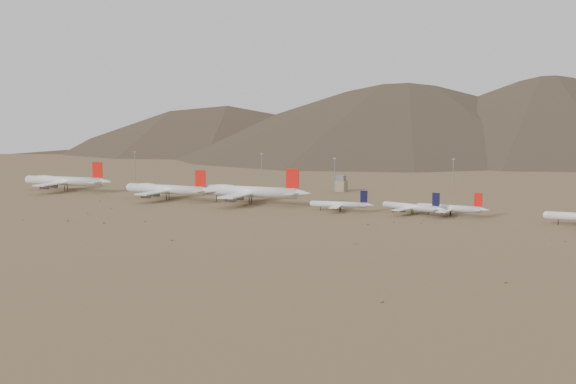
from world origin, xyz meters
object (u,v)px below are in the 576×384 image
at_px(widebody_east, 249,191).
at_px(control_tower, 341,184).
at_px(widebody_centre, 167,189).
at_px(narrowbody_b, 413,207).
at_px(widebody_west, 65,181).
at_px(narrowbody_a, 341,204).

height_order(widebody_east, control_tower, widebody_east).
relative_size(widebody_centre, control_tower, 5.90).
relative_size(widebody_east, narrowbody_b, 1.95).
bearing_deg(widebody_east, widebody_west, 174.83).
bearing_deg(narrowbody_b, control_tower, 146.56).
height_order(widebody_west, control_tower, widebody_west).
distance_m(narrowbody_a, narrowbody_b, 42.83).
bearing_deg(narrowbody_b, widebody_west, -165.72).
relative_size(widebody_west, widebody_east, 0.95).
bearing_deg(widebody_centre, widebody_west, 173.17).
bearing_deg(narrowbody_b, narrowbody_a, -157.42).
bearing_deg(widebody_centre, widebody_east, 5.09).
xyz_separation_m(widebody_west, widebody_east, (159.40, -7.78, 0.43)).
bearing_deg(control_tower, widebody_west, -155.60).
distance_m(widebody_west, widebody_east, 159.59).
xyz_separation_m(widebody_east, control_tower, (27.98, 92.77, -2.84)).
height_order(narrowbody_b, control_tower, narrowbody_b).
height_order(narrowbody_a, narrowbody_b, narrowbody_b).
bearing_deg(widebody_centre, narrowbody_b, 0.94).
bearing_deg(control_tower, narrowbody_a, -69.41).
height_order(widebody_west, narrowbody_b, widebody_west).
distance_m(widebody_west, narrowbody_b, 268.02).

